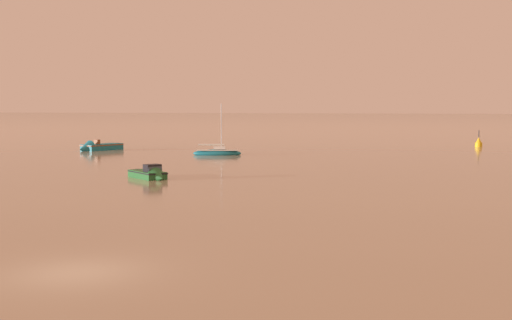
% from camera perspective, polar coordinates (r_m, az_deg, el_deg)
% --- Properties ---
extents(ground_plane, '(800.00, 800.00, 0.00)m').
position_cam_1_polar(ground_plane, '(23.71, -14.41, -8.87)').
color(ground_plane, tan).
extents(motorboat_moored_0, '(4.08, 3.99, 1.61)m').
position_cam_1_polar(motorboat_moored_0, '(51.83, -8.51, -1.25)').
color(motorboat_moored_0, '#23602D').
rests_on(motorboat_moored_0, ground).
extents(sailboat_moored_0, '(5.37, 2.67, 5.77)m').
position_cam_1_polar(sailboat_moored_0, '(75.50, -3.17, 0.60)').
color(sailboat_moored_0, '#197084').
rests_on(sailboat_moored_0, ground).
extents(motorboat_moored_1, '(4.24, 6.15, 2.00)m').
position_cam_1_polar(motorboat_moored_1, '(84.91, -12.85, 0.95)').
color(motorboat_moored_1, '#197084').
rests_on(motorboat_moored_1, ground).
extents(channel_buoy, '(0.90, 0.90, 2.30)m').
position_cam_1_polar(channel_buoy, '(94.52, 17.65, 1.32)').
color(channel_buoy, gold).
rests_on(channel_buoy, ground).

